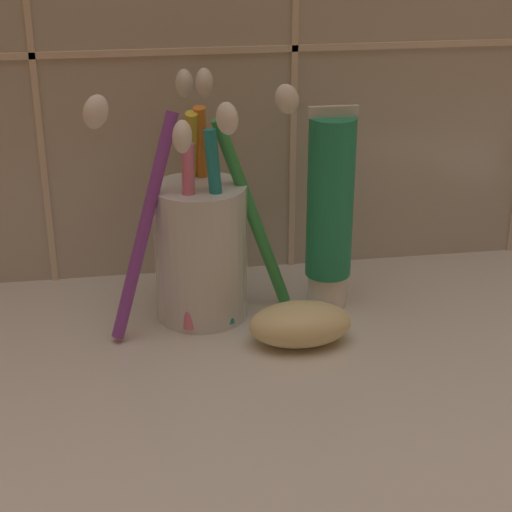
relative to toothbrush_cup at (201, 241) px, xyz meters
The scene contains 4 objects.
sink_counter 13.76cm from the toothbrush_cup, 57.45° to the right, with size 79.03×36.73×2.00cm, color silver.
toothbrush_cup is the anchor object (origin of this frame).
toothpaste_tube 9.80cm from the toothbrush_cup, ahead, with size 3.62×3.45×15.63cm.
soap_bar 9.42cm from the toothbrush_cup, 42.61° to the right, with size 7.31×4.47×3.03cm, color beige.
Camera 1 is at (-11.34, -47.59, 32.18)cm, focal length 60.00 mm.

